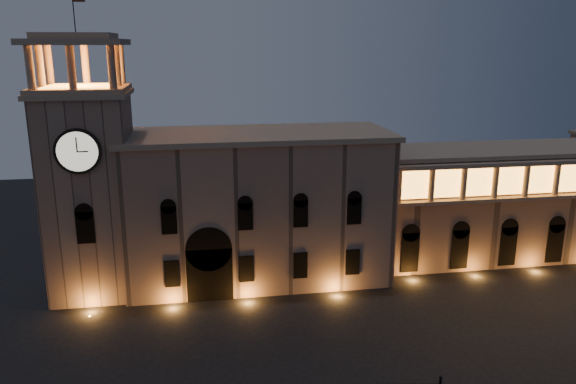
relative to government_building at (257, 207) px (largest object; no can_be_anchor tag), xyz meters
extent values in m
plane|color=black|center=(2.08, -21.93, -8.77)|extent=(160.00, 160.00, 0.00)
cube|color=#886A59|center=(0.08, 0.07, -0.27)|extent=(30.00, 12.00, 17.00)
cube|color=gray|center=(0.08, 0.07, 8.53)|extent=(30.80, 12.80, 0.60)
cube|color=black|center=(-5.92, -5.33, -5.77)|extent=(5.00, 1.40, 6.00)
cylinder|color=black|center=(-5.92, -5.33, -2.77)|extent=(5.00, 1.40, 5.00)
cube|color=#F79B31|center=(-5.92, -5.53, -5.97)|extent=(4.20, 0.20, 5.00)
cube|color=#886A59|center=(-18.42, -0.93, 2.23)|extent=(9.00, 9.00, 22.00)
cube|color=gray|center=(-18.42, -0.93, 13.48)|extent=(9.80, 9.80, 0.50)
cylinder|color=black|center=(-18.42, -5.61, 8.23)|extent=(4.60, 0.35, 4.60)
cylinder|color=beige|center=(-18.42, -5.75, 8.23)|extent=(4.00, 0.12, 4.00)
cube|color=gray|center=(-18.42, -0.93, 13.98)|extent=(9.40, 9.40, 0.50)
cube|color=#F79B31|center=(-18.42, -0.93, 14.28)|extent=(6.80, 6.80, 0.15)
cylinder|color=gray|center=(-22.22, -4.73, 16.33)|extent=(0.76, 0.76, 4.20)
cylinder|color=gray|center=(-18.42, -4.73, 16.33)|extent=(0.76, 0.76, 4.20)
cylinder|color=gray|center=(-14.62, -4.73, 16.33)|extent=(0.76, 0.76, 4.20)
cylinder|color=gray|center=(-22.22, 2.87, 16.33)|extent=(0.76, 0.76, 4.20)
cylinder|color=gray|center=(-18.42, 2.87, 16.33)|extent=(0.76, 0.76, 4.20)
cylinder|color=gray|center=(-14.62, 2.87, 16.33)|extent=(0.76, 0.76, 4.20)
cylinder|color=gray|center=(-22.22, -0.93, 16.33)|extent=(0.76, 0.76, 4.20)
cylinder|color=gray|center=(-14.62, -0.93, 16.33)|extent=(0.76, 0.76, 4.20)
cube|color=gray|center=(-18.42, -0.93, 18.73)|extent=(9.80, 9.80, 0.60)
cube|color=gray|center=(-18.42, -0.93, 19.33)|extent=(7.50, 7.50, 0.60)
cylinder|color=black|center=(-18.42, -0.93, 21.63)|extent=(0.10, 0.10, 4.00)
cube|color=#836554|center=(34.08, 2.07, -1.77)|extent=(40.00, 10.00, 14.00)
cube|color=gray|center=(34.08, 2.07, 5.48)|extent=(40.60, 10.60, 0.50)
cube|color=gray|center=(34.08, -3.43, 0.53)|extent=(40.00, 1.20, 0.40)
cube|color=gray|center=(34.08, -3.43, 4.83)|extent=(40.00, 1.40, 0.50)
cube|color=#F79B31|center=(34.08, -2.88, 2.73)|extent=(38.00, 0.15, 3.60)
cylinder|color=gray|center=(16.08, -3.43, 2.73)|extent=(0.70, 0.70, 4.00)
cylinder|color=gray|center=(20.08, -3.43, 2.73)|extent=(0.70, 0.70, 4.00)
cylinder|color=gray|center=(24.08, -3.43, 2.73)|extent=(0.70, 0.70, 4.00)
cylinder|color=gray|center=(28.08, -3.43, 2.73)|extent=(0.70, 0.70, 4.00)
cylinder|color=gray|center=(32.08, -3.43, 2.73)|extent=(0.70, 0.70, 4.00)
cylinder|color=gray|center=(36.08, -3.43, 2.73)|extent=(0.70, 0.70, 4.00)
sphere|color=black|center=(8.44, -32.62, -2.69)|extent=(0.24, 0.24, 0.24)
cylinder|color=black|center=(6.33, -32.28, -3.21)|extent=(4.24, 0.79, 0.10)
camera|label=1|loc=(-6.86, -63.06, 18.61)|focal=35.00mm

